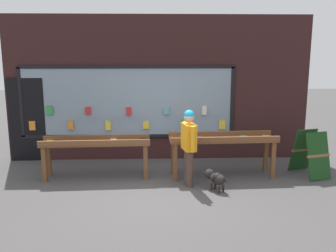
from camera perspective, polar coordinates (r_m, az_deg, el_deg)
ground_plane at (r=7.59m, az=-1.14°, el=-9.90°), size 40.00×40.00×0.00m
shopfront_facade at (r=9.51m, az=-1.99°, el=5.54°), size 7.61×0.29×3.63m
display_table_left at (r=8.33m, az=-10.93°, el=-3.00°), size 2.38×0.65×0.90m
display_table_right at (r=8.36m, az=8.32°, el=-2.52°), size 2.38×0.72×0.96m
person_browsing at (r=7.64m, az=3.19°, el=-2.53°), size 0.30×0.63×1.59m
small_dog at (r=7.60m, az=7.31°, el=-7.85°), size 0.43×0.50×0.40m
sandwich_board_sign at (r=8.96m, az=20.86°, el=-3.82°), size 0.73×0.93×1.01m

